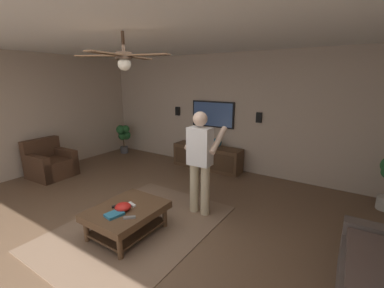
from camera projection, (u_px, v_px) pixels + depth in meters
The scene contains 19 objects.
ground_plane at pixel (116, 238), 3.48m from camera, with size 8.51×8.51×0.00m, color brown.
wall_back_tv at pixel (230, 113), 5.98m from camera, with size 0.10×7.29×2.67m, color #BCA893.
ceiling_slab at pixel (99, 20), 2.81m from camera, with size 7.07×7.29×0.10m, color white.
area_rug at pixel (138, 226), 3.75m from camera, with size 2.59×1.90×0.01m, color #7A604C.
armchair at pixel (50, 164), 5.67m from camera, with size 0.85×0.86×0.82m.
coffee_table at pixel (127, 214), 3.52m from camera, with size 1.00×0.80×0.40m.
media_console at pixel (207, 157), 6.18m from camera, with size 0.45×1.70×0.55m.
tv at pixel (213, 114), 6.13m from camera, with size 0.05×1.10×0.62m.
person_standing at pixel (200, 157), 3.94m from camera, with size 0.54×0.54×1.64m.
potted_plant_short at pixel (123, 134), 7.40m from camera, with size 0.44×0.45×0.84m.
bowl at pixel (123, 207), 3.41m from camera, with size 0.21×0.21×0.10m, color red.
remote_white at pixel (132, 204), 3.55m from camera, with size 0.15×0.04×0.02m, color white.
remote_black at pixel (117, 206), 3.51m from camera, with size 0.15×0.04×0.02m, color black.
remote_grey at pixel (129, 217), 3.22m from camera, with size 0.15×0.04×0.02m, color slate.
book at pixel (114, 214), 3.28m from camera, with size 0.22×0.16×0.04m, color teal.
vase_round at pixel (217, 142), 6.00m from camera, with size 0.22×0.22×0.22m, color teal.
wall_speaker_left at pixel (259, 118), 5.54m from camera, with size 0.06×0.12×0.22m, color black.
wall_speaker_right at pixel (178, 111), 6.69m from camera, with size 0.06×0.12×0.22m, color black.
ceiling_fan at pixel (124, 58), 3.12m from camera, with size 1.20×1.15×0.46m.
Camera 1 is at (-2.00, -2.53, 2.09)m, focal length 24.01 mm.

